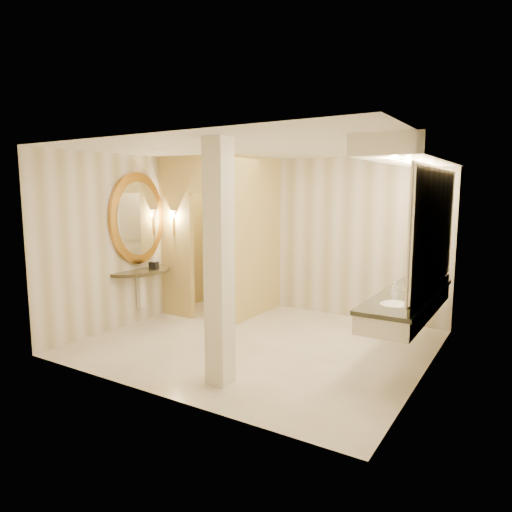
% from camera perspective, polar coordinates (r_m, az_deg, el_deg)
% --- Properties ---
extents(floor, '(4.50, 4.50, 0.00)m').
position_cam_1_polar(floor, '(6.61, 0.28, -10.75)').
color(floor, white).
rests_on(floor, ground).
extents(ceiling, '(4.50, 4.50, 0.00)m').
position_cam_1_polar(ceiling, '(6.27, 0.30, 13.27)').
color(ceiling, white).
rests_on(ceiling, wall_back).
extents(wall_back, '(4.50, 0.02, 2.70)m').
position_cam_1_polar(wall_back, '(8.06, 7.73, 2.46)').
color(wall_back, beige).
rests_on(wall_back, floor).
extents(wall_front, '(4.50, 0.02, 2.70)m').
position_cam_1_polar(wall_front, '(4.73, -12.46, -1.67)').
color(wall_front, beige).
rests_on(wall_front, floor).
extents(wall_left, '(0.02, 4.00, 2.70)m').
position_cam_1_polar(wall_left, '(7.71, -14.15, 2.02)').
color(wall_left, beige).
rests_on(wall_left, floor).
extents(wall_right, '(0.02, 4.00, 2.70)m').
position_cam_1_polar(wall_right, '(5.48, 20.78, -0.67)').
color(wall_right, beige).
rests_on(wall_right, floor).
extents(toilet_closet, '(1.50, 1.55, 2.70)m').
position_cam_1_polar(toilet_closet, '(7.71, -3.06, 2.53)').
color(toilet_closet, '#E7CE79').
rests_on(toilet_closet, floor).
extents(wall_sconce, '(0.14, 0.14, 0.42)m').
position_cam_1_polar(wall_sconce, '(7.76, -10.28, 5.01)').
color(wall_sconce, gold).
rests_on(wall_sconce, toilet_closet).
extents(vanity, '(0.75, 2.55, 2.09)m').
position_cam_1_polar(vanity, '(5.90, 19.09, 2.72)').
color(vanity, white).
rests_on(vanity, floor).
extents(console_shelf, '(1.13, 1.13, 2.01)m').
position_cam_1_polar(console_shelf, '(7.60, -14.55, 1.94)').
color(console_shelf, black).
rests_on(console_shelf, floor).
extents(pillar, '(0.25, 0.25, 2.70)m').
position_cam_1_polar(pillar, '(4.96, -4.62, -1.04)').
color(pillar, white).
rests_on(pillar, floor).
extents(tissue_box, '(0.14, 0.14, 0.12)m').
position_cam_1_polar(tissue_box, '(7.59, -12.65, -1.18)').
color(tissue_box, black).
rests_on(tissue_box, console_shelf).
extents(toilet, '(0.66, 0.91, 0.83)m').
position_cam_1_polar(toilet, '(8.44, -0.10, -3.62)').
color(toilet, white).
rests_on(toilet, floor).
extents(soap_bottle_a, '(0.07, 0.08, 0.12)m').
position_cam_1_polar(soap_bottle_a, '(5.60, 17.03, -4.63)').
color(soap_bottle_a, beige).
rests_on(soap_bottle_a, vanity).
extents(soap_bottle_b, '(0.10, 0.10, 0.12)m').
position_cam_1_polar(soap_bottle_b, '(5.99, 18.74, -3.91)').
color(soap_bottle_b, silver).
rests_on(soap_bottle_b, vanity).
extents(soap_bottle_c, '(0.09, 0.09, 0.19)m').
position_cam_1_polar(soap_bottle_c, '(5.67, 16.97, -4.08)').
color(soap_bottle_c, '#C6B28C').
rests_on(soap_bottle_c, vanity).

